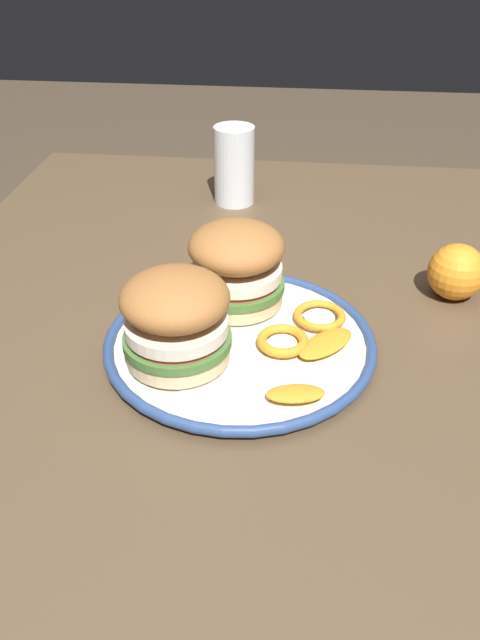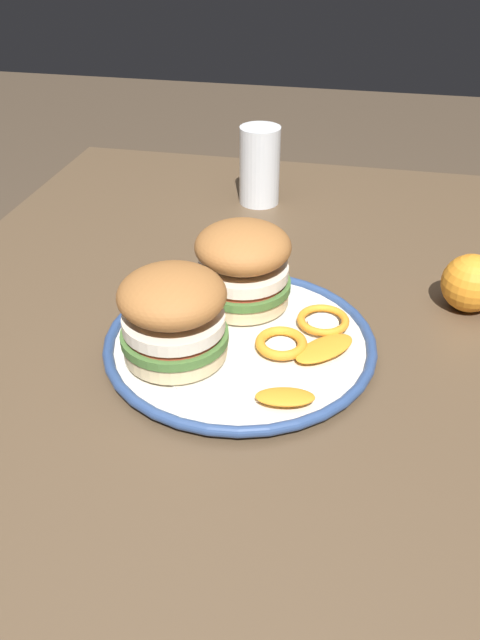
% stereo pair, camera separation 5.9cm
% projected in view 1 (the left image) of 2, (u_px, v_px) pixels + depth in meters
% --- Properties ---
extents(dining_table, '(1.26, 0.86, 0.71)m').
position_uv_depth(dining_table, '(228.00, 421.00, 0.78)').
color(dining_table, brown).
rests_on(dining_table, ground).
extents(dinner_plate, '(0.31, 0.31, 0.02)m').
position_uv_depth(dinner_plate, '(240.00, 342.00, 0.73)').
color(dinner_plate, silver).
rests_on(dinner_plate, dining_table).
extents(sandwich_half_left, '(0.15, 0.15, 0.10)m').
position_uv_depth(sandwich_half_left, '(176.00, 317.00, 0.67)').
color(sandwich_half_left, beige).
rests_on(sandwich_half_left, dinner_plate).
extents(sandwich_half_right, '(0.14, 0.14, 0.10)m').
position_uv_depth(sandwich_half_right, '(237.00, 264.00, 0.76)').
color(sandwich_half_right, beige).
rests_on(sandwich_half_right, dinner_plate).
extents(orange_peel_curled, '(0.08, 0.08, 0.01)m').
position_uv_depth(orange_peel_curled, '(320.00, 316.00, 0.75)').
color(orange_peel_curled, orange).
rests_on(orange_peel_curled, dinner_plate).
extents(orange_peel_strip_long, '(0.08, 0.08, 0.01)m').
position_uv_depth(orange_peel_strip_long, '(326.00, 343.00, 0.71)').
color(orange_peel_strip_long, orange).
rests_on(orange_peel_strip_long, dinner_plate).
extents(orange_peel_strip_short, '(0.04, 0.06, 0.01)m').
position_uv_depth(orange_peel_strip_short, '(296.00, 394.00, 0.64)').
color(orange_peel_strip_short, orange).
rests_on(orange_peel_strip_short, dinner_plate).
extents(orange_peel_small_curl, '(0.06, 0.06, 0.01)m').
position_uv_depth(orange_peel_small_curl, '(283.00, 341.00, 0.71)').
color(orange_peel_small_curl, orange).
rests_on(orange_peel_small_curl, dinner_plate).
extents(drinking_glass, '(0.07, 0.07, 0.13)m').
position_uv_depth(drinking_glass, '(234.00, 171.00, 1.05)').
color(drinking_glass, white).
rests_on(drinking_glass, dining_table).
extents(whole_orange, '(0.07, 0.07, 0.07)m').
position_uv_depth(whole_orange, '(456.00, 272.00, 0.81)').
color(whole_orange, orange).
rests_on(whole_orange, dining_table).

